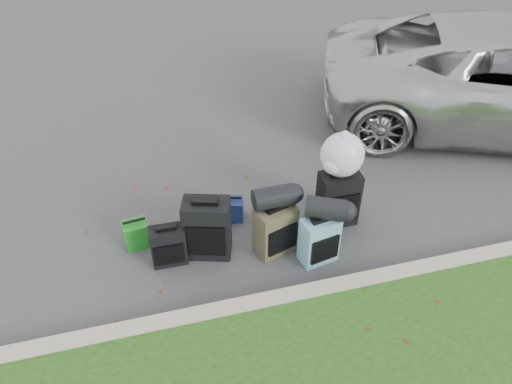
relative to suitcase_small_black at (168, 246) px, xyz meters
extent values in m
plane|color=#383535|center=(1.17, 0.09, -0.24)|extent=(120.00, 120.00, 0.00)
cube|color=#9E937F|center=(1.17, -0.91, -0.16)|extent=(120.00, 0.18, 0.15)
cube|color=black|center=(0.00, 0.00, 0.00)|extent=(0.39, 0.22, 0.48)
cube|color=black|center=(0.45, 0.03, 0.13)|extent=(0.57, 0.44, 0.73)
cube|color=#3A3623|center=(1.18, -0.12, 0.06)|extent=(0.50, 0.40, 0.61)
cube|color=teal|center=(1.61, -0.39, 0.05)|extent=(0.44, 0.31, 0.57)
cube|color=black|center=(2.04, 0.16, 0.11)|extent=(0.47, 0.28, 0.71)
cube|color=#1C7F20|center=(-0.33, 0.37, -0.08)|extent=(0.31, 0.26, 0.32)
cube|color=navy|center=(0.83, 0.53, -0.10)|extent=(0.31, 0.27, 0.28)
cylinder|color=black|center=(1.18, -0.06, 0.49)|extent=(0.46, 0.26, 0.24)
cylinder|color=black|center=(1.67, -0.34, 0.45)|extent=(0.49, 0.40, 0.24)
sphere|color=silver|center=(2.04, 0.20, 0.72)|extent=(0.50, 0.50, 0.50)
camera|label=1|loc=(-0.06, -4.01, 3.88)|focal=35.00mm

